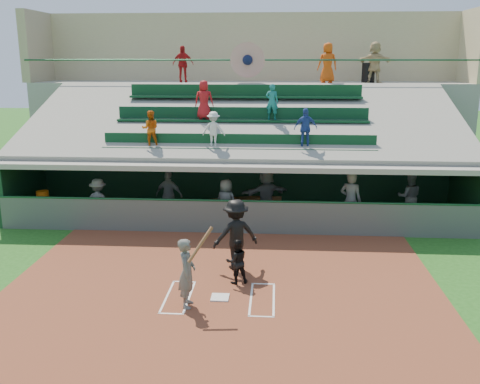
# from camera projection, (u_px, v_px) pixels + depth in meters

# --- Properties ---
(ground) EXTENTS (100.00, 100.00, 0.00)m
(ground) POSITION_uv_depth(u_px,v_px,m) (220.00, 299.00, 12.94)
(ground) COLOR #1D5217
(ground) RESTS_ON ground
(dirt_slab) EXTENTS (11.00, 9.00, 0.02)m
(dirt_slab) POSITION_uv_depth(u_px,v_px,m) (222.00, 290.00, 13.42)
(dirt_slab) COLOR brown
(dirt_slab) RESTS_ON ground
(home_plate) EXTENTS (0.43, 0.43, 0.03)m
(home_plate) POSITION_uv_depth(u_px,v_px,m) (220.00, 297.00, 12.93)
(home_plate) COLOR silver
(home_plate) RESTS_ON dirt_slab
(batters_box_chalk) EXTENTS (2.65, 1.85, 0.01)m
(batters_box_chalk) POSITION_uv_depth(u_px,v_px,m) (220.00, 298.00, 12.93)
(batters_box_chalk) COLOR white
(batters_box_chalk) RESTS_ON dirt_slab
(dugout_floor) EXTENTS (16.00, 3.50, 0.04)m
(dugout_floor) POSITION_uv_depth(u_px,v_px,m) (239.00, 218.00, 19.47)
(dugout_floor) COLOR gray
(dugout_floor) RESTS_ON ground
(concourse_slab) EXTENTS (20.00, 3.00, 4.60)m
(concourse_slab) POSITION_uv_depth(u_px,v_px,m) (249.00, 131.00, 25.45)
(concourse_slab) COLOR gray
(concourse_slab) RESTS_ON ground
(grandstand) EXTENTS (20.40, 10.40, 7.80)m
(grandstand) POSITION_uv_depth(u_px,v_px,m) (245.00, 141.00, 22.57)
(grandstand) COLOR #525752
(grandstand) RESTS_ON ground
(batter_at_plate) EXTENTS (0.84, 0.73, 1.95)m
(batter_at_plate) POSITION_uv_depth(u_px,v_px,m) (187.00, 272.00, 12.33)
(batter_at_plate) COLOR #50534E
(batter_at_plate) RESTS_ON dirt_slab
(catcher) EXTENTS (0.68, 0.61, 1.17)m
(catcher) POSITION_uv_depth(u_px,v_px,m) (237.00, 261.00, 13.68)
(catcher) COLOR black
(catcher) RESTS_ON dirt_slab
(home_umpire) EXTENTS (1.44, 1.14, 1.95)m
(home_umpire) POSITION_uv_depth(u_px,v_px,m) (236.00, 234.00, 14.57)
(home_umpire) COLOR black
(home_umpire) RESTS_ON dirt_slab
(dugout_bench) EXTENTS (12.58, 4.87, 0.40)m
(dugout_bench) POSITION_uv_depth(u_px,v_px,m) (239.00, 203.00, 20.63)
(dugout_bench) COLOR olive
(dugout_bench) RESTS_ON dugout_floor
(white_table) EXTENTS (0.81, 0.66, 0.64)m
(white_table) POSITION_uv_depth(u_px,v_px,m) (46.00, 211.00, 19.09)
(white_table) COLOR white
(white_table) RESTS_ON dugout_floor
(water_cooler) EXTENTS (0.43, 0.43, 0.43)m
(water_cooler) POSITION_uv_depth(u_px,v_px,m) (43.00, 197.00, 18.90)
(water_cooler) COLOR orange
(water_cooler) RESTS_ON white_table
(dugout_player_a) EXTENTS (1.09, 0.68, 1.62)m
(dugout_player_a) POSITION_uv_depth(u_px,v_px,m) (99.00, 202.00, 18.47)
(dugout_player_a) COLOR #585A55
(dugout_player_a) RESTS_ON dugout_floor
(dugout_player_b) EXTENTS (1.10, 0.67, 1.75)m
(dugout_player_b) POSITION_uv_depth(u_px,v_px,m) (169.00, 195.00, 19.08)
(dugout_player_b) COLOR #5F625C
(dugout_player_b) RESTS_ON dugout_floor
(dugout_player_c) EXTENTS (0.94, 0.81, 1.63)m
(dugout_player_c) POSITION_uv_depth(u_px,v_px,m) (226.00, 202.00, 18.34)
(dugout_player_c) COLOR #575A55
(dugout_player_c) RESTS_ON dugout_floor
(dugout_player_d) EXTENTS (1.81, 1.20, 1.87)m
(dugout_player_d) POSITION_uv_depth(u_px,v_px,m) (266.00, 194.00, 18.94)
(dugout_player_d) COLOR #575954
(dugout_player_d) RESTS_ON dugout_floor
(dugout_player_e) EXTENTS (0.84, 0.70, 1.97)m
(dugout_player_e) POSITION_uv_depth(u_px,v_px,m) (351.00, 201.00, 17.90)
(dugout_player_e) COLOR #535450
(dugout_player_e) RESTS_ON dugout_floor
(dugout_player_f) EXTENTS (0.90, 0.74, 1.70)m
(dugout_player_f) POSITION_uv_depth(u_px,v_px,m) (409.00, 197.00, 18.96)
(dugout_player_f) COLOR #61635E
(dugout_player_f) RESTS_ON dugout_floor
(trash_bin) EXTENTS (0.58, 0.58, 0.87)m
(trash_bin) POSITION_uv_depth(u_px,v_px,m) (368.00, 73.00, 24.24)
(trash_bin) COLOR black
(trash_bin) RESTS_ON concourse_slab
(concourse_staff_a) EXTENTS (0.97, 0.43, 1.63)m
(concourse_staff_a) POSITION_uv_depth(u_px,v_px,m) (183.00, 64.00, 24.21)
(concourse_staff_a) COLOR #A91315
(concourse_staff_a) RESTS_ON concourse_slab
(concourse_staff_b) EXTENTS (0.92, 0.67, 1.75)m
(concourse_staff_b) POSITION_uv_depth(u_px,v_px,m) (327.00, 63.00, 23.42)
(concourse_staff_b) COLOR #C8440B
(concourse_staff_b) RESTS_ON concourse_slab
(concourse_staff_c) EXTENTS (1.75, 1.10, 1.80)m
(concourse_staff_c) POSITION_uv_depth(u_px,v_px,m) (375.00, 62.00, 23.81)
(concourse_staff_c) COLOR tan
(concourse_staff_c) RESTS_ON concourse_slab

